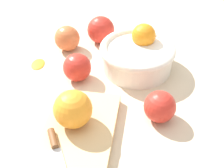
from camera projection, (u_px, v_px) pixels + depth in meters
The scene contains 10 objects.
ground_plane at pixel (84, 91), 0.71m from camera, with size 2.40×2.40×0.00m, color beige.
bowl at pixel (138, 54), 0.76m from camera, with size 0.19×0.19×0.11m.
cutting_board at pixel (78, 135), 0.59m from camera, with size 0.24×0.14×0.02m, color #DBB77F.
orange_on_board at pixel (73, 109), 0.58m from camera, with size 0.08×0.08×0.08m, color orange.
knife at pixel (57, 153), 0.54m from camera, with size 0.13×0.12×0.01m.
apple_front_left at pixel (67, 38), 0.83m from camera, with size 0.07×0.07×0.07m, color #CC6638.
apple_front_left_2 at pixel (101, 30), 0.86m from camera, with size 0.08×0.08×0.08m, color red.
apple_back_center at pixel (160, 107), 0.62m from camera, with size 0.07×0.07×0.07m, color red.
apple_front_left_3 at pixel (77, 67), 0.73m from camera, with size 0.07×0.07×0.07m, color red.
citrus_peel at pixel (38, 63), 0.79m from camera, with size 0.05×0.04×0.01m, color orange.
Camera 1 is at (0.46, 0.27, 0.47)m, focal length 47.07 mm.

